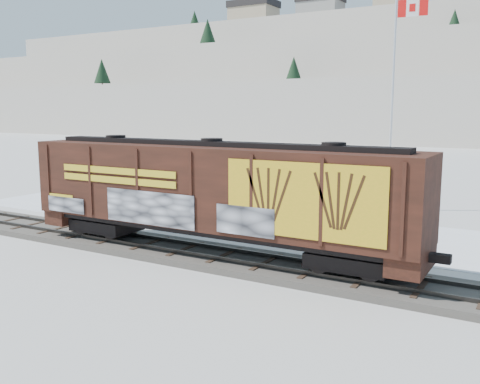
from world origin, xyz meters
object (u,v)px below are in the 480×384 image
Objects in this scene: hopper_railcar at (212,190)px; car_silver at (142,200)px; flagpole at (393,133)px; car_dark at (307,217)px; car_white at (226,203)px.

car_silver is at bearing 145.01° from hopper_railcar.
flagpole is at bearing -65.44° from car_silver.
hopper_railcar reaches higher than car_dark.
hopper_railcar reaches higher than car_silver.
flagpole is at bearing 76.92° from hopper_railcar.
flagpole is 3.11× the size of car_silver.
car_silver is 5.41m from car_white.
car_white is (-4.46, 8.22, -2.17)m from hopper_railcar.
car_white is at bearing 88.93° from car_dark.
car_dark is at bearing 80.35° from hopper_railcar.
hopper_railcar is 12.01m from car_silver.
flagpole reaches higher than hopper_railcar.
car_silver is (-9.66, 6.76, -2.25)m from hopper_railcar.
car_dark is at bearing -106.12° from flagpole.
hopper_railcar is 7.61m from car_dark.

